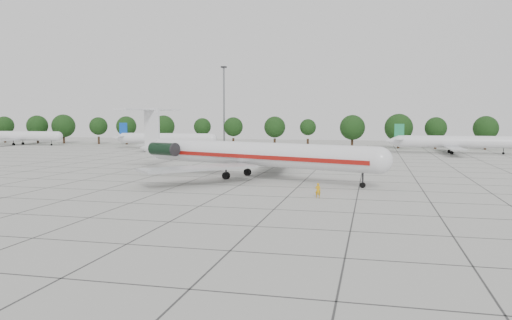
{
  "coord_description": "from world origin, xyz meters",
  "views": [
    {
      "loc": [
        17.67,
        -65.11,
        9.53
      ],
      "look_at": [
        2.25,
        0.51,
        3.5
      ],
      "focal_mm": 35.0,
      "sensor_mm": 36.0,
      "label": 1
    }
  ],
  "objects_px": {
    "bg_airliner_b": "(166,139)",
    "floodlight_mast": "(224,101)",
    "bg_airliner_d": "(454,142)",
    "bg_airliner_a": "(20,136)",
    "main_airliner": "(241,153)",
    "ground_crew": "(318,190)"
  },
  "relations": [
    {
      "from": "main_airliner",
      "to": "ground_crew",
      "type": "height_order",
      "value": "main_airliner"
    },
    {
      "from": "bg_airliner_d",
      "to": "floodlight_mast",
      "type": "height_order",
      "value": "floodlight_mast"
    },
    {
      "from": "ground_crew",
      "to": "bg_airliner_b",
      "type": "height_order",
      "value": "bg_airliner_b"
    },
    {
      "from": "bg_airliner_d",
      "to": "floodlight_mast",
      "type": "bearing_deg",
      "value": 159.69
    },
    {
      "from": "ground_crew",
      "to": "floodlight_mast",
      "type": "xyz_separation_m",
      "value": [
        -41.58,
        99.77,
        13.41
      ]
    },
    {
      "from": "bg_airliner_b",
      "to": "bg_airliner_a",
      "type": "bearing_deg",
      "value": 173.07
    },
    {
      "from": "main_airliner",
      "to": "bg_airliner_d",
      "type": "distance_m",
      "value": 70.65
    },
    {
      "from": "ground_crew",
      "to": "bg_airliner_d",
      "type": "relative_size",
      "value": 0.06
    },
    {
      "from": "ground_crew",
      "to": "bg_airliner_a",
      "type": "bearing_deg",
      "value": -41.47
    },
    {
      "from": "bg_airliner_b",
      "to": "floodlight_mast",
      "type": "bearing_deg",
      "value": 67.8
    },
    {
      "from": "ground_crew",
      "to": "floodlight_mast",
      "type": "distance_m",
      "value": 108.91
    },
    {
      "from": "bg_airliner_b",
      "to": "floodlight_mast",
      "type": "distance_m",
      "value": 28.77
    },
    {
      "from": "bg_airliner_d",
      "to": "bg_airliner_a",
      "type": "bearing_deg",
      "value": 176.96
    },
    {
      "from": "main_airliner",
      "to": "bg_airliner_b",
      "type": "xyz_separation_m",
      "value": [
        -37.94,
        59.07,
        -0.9
      ]
    },
    {
      "from": "ground_crew",
      "to": "bg_airliner_a",
      "type": "height_order",
      "value": "bg_airliner_a"
    },
    {
      "from": "bg_airliner_a",
      "to": "bg_airliner_b",
      "type": "distance_m",
      "value": 53.65
    },
    {
      "from": "main_airliner",
      "to": "bg_airliner_d",
      "type": "xyz_separation_m",
      "value": [
        39.46,
        58.59,
        -0.9
      ]
    },
    {
      "from": "bg_airliner_a",
      "to": "bg_airliner_d",
      "type": "xyz_separation_m",
      "value": [
        130.66,
        -6.95,
        0.0
      ]
    },
    {
      "from": "ground_crew",
      "to": "bg_airliner_b",
      "type": "bearing_deg",
      "value": -59.11
    },
    {
      "from": "bg_airliner_b",
      "to": "bg_airliner_d",
      "type": "bearing_deg",
      "value": -0.36
    },
    {
      "from": "ground_crew",
      "to": "bg_airliner_a",
      "type": "distance_m",
      "value": 132.96
    },
    {
      "from": "ground_crew",
      "to": "bg_airliner_d",
      "type": "height_order",
      "value": "bg_airliner_d"
    }
  ]
}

